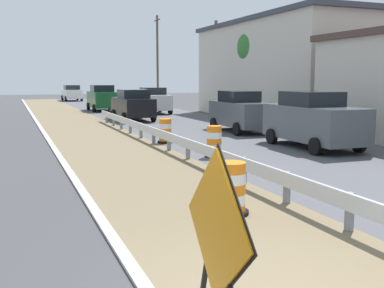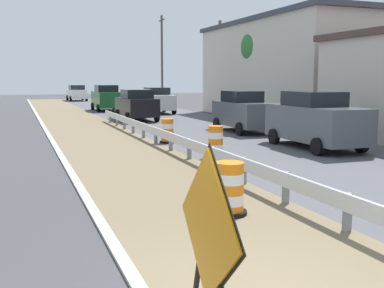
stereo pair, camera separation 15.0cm
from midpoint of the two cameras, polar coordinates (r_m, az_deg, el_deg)
The scene contains 16 objects.
median_dirt_strip at distance 6.50m, azimuth 15.66°, elevation -16.74°, with size 4.11×120.00×0.01m, color #706047.
guardrail_median at distance 10.26m, azimuth 11.61°, elevation -4.40°, with size 0.18×42.29×0.71m.
warning_sign_diamond at distance 5.04m, azimuth 2.90°, elevation -10.78°, with size 0.10×1.80×2.04m.
traffic_barrel_nearest at distance 9.30m, azimuth 5.09°, elevation -5.78°, with size 0.72×0.72×1.06m.
traffic_barrel_close at distance 16.10m, azimuth 3.18°, elevation 0.14°, with size 0.64×0.64×1.08m.
traffic_barrel_mid at distance 19.64m, azimuth -2.83°, elevation 1.49°, with size 0.67×0.67×1.03m.
car_lead_near_lane at distance 30.59m, azimuth -6.73°, elevation 4.81°, with size 2.14×4.53×2.01m.
car_trailing_near_lane at distance 36.73m, azimuth -4.17°, elevation 5.38°, with size 2.10×4.09×2.03m.
car_lead_far_lane at distance 59.51m, azimuth -13.96°, elevation 6.13°, with size 2.22×4.56×1.94m.
car_mid_far_lane at distance 23.82m, azimuth 6.48°, elevation 4.00°, with size 1.97×4.28×2.09m.
car_trailing_far_lane at distance 40.16m, azimuth -10.43°, elevation 5.60°, with size 2.08×4.45×2.18m.
car_distant_a at distance 18.70m, azimuth 15.17°, elevation 2.87°, with size 2.21×4.79×2.21m.
roadside_shop_far at distance 33.90m, azimuth 12.76°, elevation 9.01°, with size 8.19×16.09×6.76m.
utility_pole_mid at distance 36.72m, azimuth 3.55°, elevation 9.64°, with size 0.24×1.80×7.17m.
utility_pole_far at distance 51.32m, azimuth -3.64°, elevation 10.47°, with size 0.24×1.80×9.48m.
tree_roadside at distance 32.83m, azimuth 10.01°, elevation 11.64°, with size 4.33×4.33×6.80m.
Camera 2 is at (-2.66, -4.74, 2.69)m, focal length 43.28 mm.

